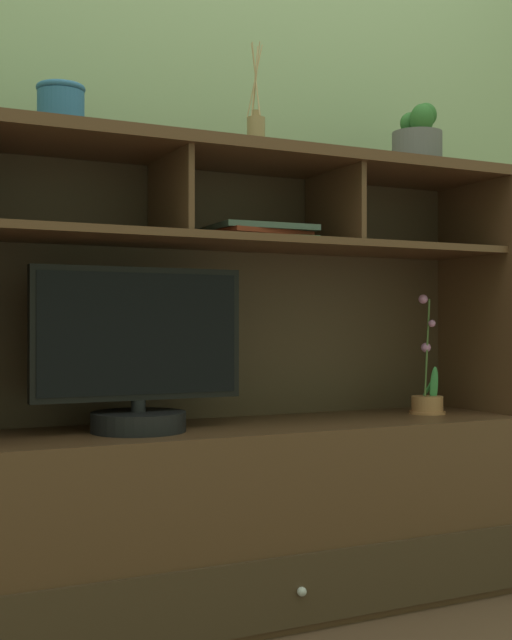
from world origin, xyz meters
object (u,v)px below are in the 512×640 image
(media_console, at_px, (255,467))
(tv_monitor, at_px, (139,362))
(diffuser_bottle, at_px, (255,132))
(potted_succulent, at_px, (418,142))
(potted_orchid, at_px, (427,397))
(magazine_stack_left, at_px, (259,233))
(ceramic_vase, at_px, (61,110))

(media_console, height_order, tv_monitor, media_console)
(diffuser_bottle, relative_size, potted_succulent, 1.49)
(potted_orchid, relative_size, potted_succulent, 1.79)
(tv_monitor, relative_size, potted_succulent, 2.69)
(media_console, distance_m, diffuser_bottle, 0.92)
(magazine_stack_left, bearing_deg, media_console, -131.90)
(magazine_stack_left, height_order, ceramic_vase, ceramic_vase)
(tv_monitor, bearing_deg, magazine_stack_left, 11.79)
(media_console, xyz_separation_m, potted_succulent, (0.53, -0.03, 0.94))
(media_console, relative_size, magazine_stack_left, 5.31)
(media_console, bearing_deg, diffuser_bottle, -90.00)
(diffuser_bottle, distance_m, potted_succulent, 0.53)
(ceramic_vase, bearing_deg, media_console, -2.51)
(tv_monitor, bearing_deg, potted_succulent, 1.00)
(tv_monitor, xyz_separation_m, ceramic_vase, (-0.18, 0.07, 0.63))
(potted_succulent, xyz_separation_m, ceramic_vase, (-1.06, 0.05, -0.01))
(potted_orchid, height_order, potted_succulent, potted_succulent)
(media_console, distance_m, potted_succulent, 1.07)
(magazine_stack_left, bearing_deg, potted_succulent, -7.22)
(magazine_stack_left, relative_size, potted_succulent, 1.52)
(ceramic_vase, bearing_deg, tv_monitor, -21.19)
(potted_orchid, bearing_deg, ceramic_vase, 177.31)
(diffuser_bottle, distance_m, ceramic_vase, 0.53)
(magazine_stack_left, distance_m, potted_succulent, 0.58)
(media_console, height_order, ceramic_vase, ceramic_vase)
(diffuser_bottle, relative_size, ceramic_vase, 2.39)
(potted_orchid, relative_size, magazine_stack_left, 1.18)
(potted_orchid, xyz_separation_m, magazine_stack_left, (-0.54, 0.06, 0.47))
(tv_monitor, distance_m, magazine_stack_left, 0.52)
(potted_orchid, bearing_deg, tv_monitor, -178.85)
(potted_orchid, xyz_separation_m, diffuser_bottle, (-0.56, 0.03, 0.75))
(magazine_stack_left, distance_m, ceramic_vase, 0.62)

